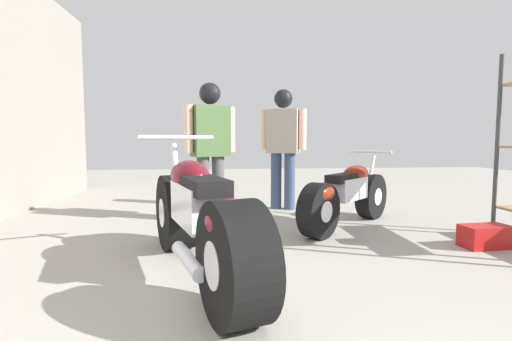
{
  "coord_description": "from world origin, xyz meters",
  "views": [
    {
      "loc": [
        -0.33,
        0.08,
        0.97
      ],
      "look_at": [
        0.04,
        3.9,
        0.65
      ],
      "focal_mm": 26.08,
      "sensor_mm": 36.0,
      "label": 1
    }
  ],
  "objects_px": {
    "mechanic_with_helmet": "(283,138)",
    "motorcycle_maroon_cruiser": "(199,220)",
    "mechanic_in_blue": "(210,139)",
    "motorcycle_black_naked": "(346,196)",
    "red_toolbox": "(486,236)"
  },
  "relations": [
    {
      "from": "mechanic_in_blue",
      "to": "red_toolbox",
      "type": "xyz_separation_m",
      "value": [
        2.49,
        -1.36,
        -0.88
      ]
    },
    {
      "from": "motorcycle_maroon_cruiser",
      "to": "red_toolbox",
      "type": "height_order",
      "value": "motorcycle_maroon_cruiser"
    },
    {
      "from": "mechanic_in_blue",
      "to": "mechanic_with_helmet",
      "type": "xyz_separation_m",
      "value": [
        0.99,
        0.69,
        0.02
      ]
    },
    {
      "from": "motorcycle_maroon_cruiser",
      "to": "mechanic_in_blue",
      "type": "xyz_separation_m",
      "value": [
        0.04,
        1.86,
        0.57
      ]
    },
    {
      "from": "mechanic_in_blue",
      "to": "motorcycle_black_naked",
      "type": "bearing_deg",
      "value": -18.39
    },
    {
      "from": "motorcycle_black_naked",
      "to": "mechanic_with_helmet",
      "type": "bearing_deg",
      "value": 113.06
    },
    {
      "from": "mechanic_with_helmet",
      "to": "red_toolbox",
      "type": "distance_m",
      "value": 2.69
    },
    {
      "from": "mechanic_in_blue",
      "to": "red_toolbox",
      "type": "relative_size",
      "value": 3.82
    },
    {
      "from": "mechanic_with_helmet",
      "to": "red_toolbox",
      "type": "height_order",
      "value": "mechanic_with_helmet"
    },
    {
      "from": "motorcycle_black_naked",
      "to": "mechanic_in_blue",
      "type": "height_order",
      "value": "mechanic_in_blue"
    },
    {
      "from": "mechanic_with_helmet",
      "to": "motorcycle_maroon_cruiser",
      "type": "bearing_deg",
      "value": -111.87
    },
    {
      "from": "mechanic_in_blue",
      "to": "red_toolbox",
      "type": "height_order",
      "value": "mechanic_in_blue"
    },
    {
      "from": "motorcycle_black_naked",
      "to": "red_toolbox",
      "type": "relative_size",
      "value": 3.31
    },
    {
      "from": "mechanic_in_blue",
      "to": "mechanic_with_helmet",
      "type": "distance_m",
      "value": 1.2
    },
    {
      "from": "motorcycle_maroon_cruiser",
      "to": "motorcycle_black_naked",
      "type": "bearing_deg",
      "value": 41.75
    }
  ]
}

